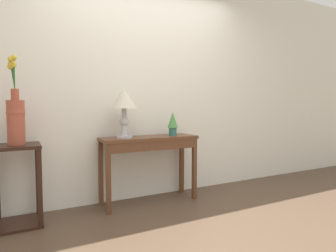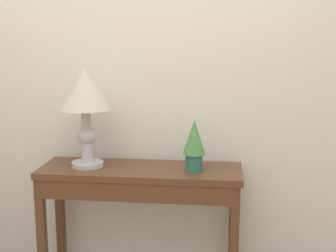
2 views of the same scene
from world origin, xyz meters
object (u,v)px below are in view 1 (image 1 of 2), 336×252
at_px(console_table, 150,148).
at_px(table_lamp, 124,101).
at_px(flower_vase_tall, 16,115).
at_px(potted_plant_on_console, 173,122).
at_px(pedestal_stand_left, 18,185).

height_order(console_table, table_lamp, table_lamp).
bearing_deg(flower_vase_tall, console_table, 0.31).
bearing_deg(flower_vase_tall, potted_plant_on_console, 0.39).
distance_m(potted_plant_on_console, pedestal_stand_left, 1.69).
bearing_deg(table_lamp, console_table, -4.27).
xyz_separation_m(table_lamp, pedestal_stand_left, (-1.02, -0.03, -0.77)).
distance_m(table_lamp, flower_vase_tall, 1.03).
bearing_deg(console_table, flower_vase_tall, -179.69).
distance_m(console_table, table_lamp, 0.59).
height_order(console_table, potted_plant_on_console, potted_plant_on_console).
distance_m(table_lamp, potted_plant_on_console, 0.63).
relative_size(potted_plant_on_console, pedestal_stand_left, 0.37).
bearing_deg(pedestal_stand_left, flower_vase_tall, -118.16).
bearing_deg(console_table, pedestal_stand_left, -179.77).
relative_size(console_table, potted_plant_on_console, 3.99).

